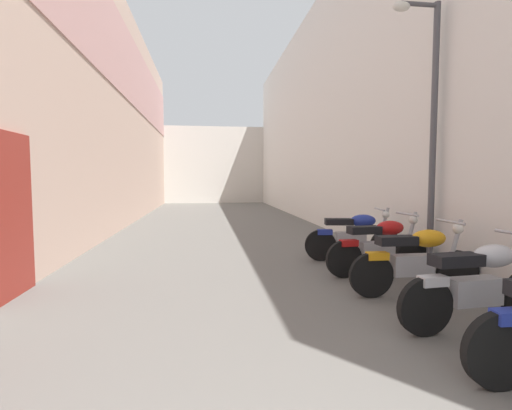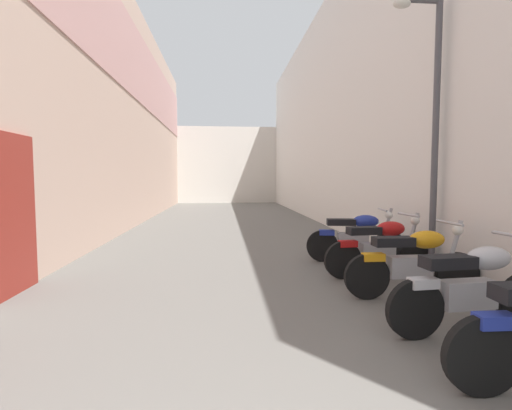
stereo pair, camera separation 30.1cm
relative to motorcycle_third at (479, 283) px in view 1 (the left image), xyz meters
The scene contains 9 objects.
ground_plane 6.93m from the motorcycle_third, 108.72° to the left, with size 40.63×40.63×0.00m, color #66635E.
building_left 10.68m from the motorcycle_third, 123.24° to the left, with size 0.45×24.63×7.52m.
building_right 9.23m from the motorcycle_third, 82.40° to the left, with size 0.45×24.63×7.59m.
building_far_end 22.07m from the motorcycle_third, 95.80° to the left, with size 9.32×2.00×4.89m, color beige.
motorcycle_third is the anchor object (origin of this frame).
motorcycle_fourth 1.18m from the motorcycle_third, 90.00° to the left, with size 1.85×0.58×1.04m.
motorcycle_fifth 2.24m from the motorcycle_third, 90.00° to the left, with size 1.85×0.58×1.04m.
motorcycle_sixth 3.34m from the motorcycle_third, 90.00° to the left, with size 1.84×0.58×1.04m.
street_lamp 3.03m from the motorcycle_third, 71.87° to the left, with size 0.79×0.18×4.32m.
Camera 1 is at (-0.59, 0.26, 1.59)m, focal length 26.47 mm.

